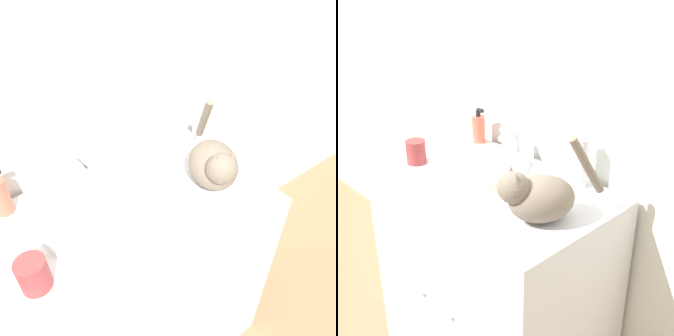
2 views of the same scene
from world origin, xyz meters
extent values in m
cube|color=silver|center=(0.00, 0.60, 1.25)|extent=(6.00, 0.05, 2.50)
cube|color=silver|center=(0.00, 0.28, 0.42)|extent=(0.84, 0.55, 0.84)
sphere|color=silver|center=(-0.08, 0.00, 0.46)|extent=(0.02, 0.02, 0.02)
sphere|color=silver|center=(0.08, 0.00, 0.46)|extent=(0.02, 0.02, 0.02)
cylinder|color=white|center=(-0.11, 0.30, 0.87)|extent=(0.37, 0.37, 0.04)
cylinder|color=silver|center=(-0.11, 0.50, 0.90)|extent=(0.02, 0.02, 0.11)
cylinder|color=silver|center=(-0.11, 0.45, 0.95)|extent=(0.02, 0.09, 0.02)
cylinder|color=white|center=(-0.18, 0.50, 0.86)|extent=(0.03, 0.03, 0.03)
cylinder|color=white|center=(-0.04, 0.50, 0.86)|extent=(0.03, 0.03, 0.03)
ellipsoid|color=#7A6B5B|center=(0.27, 0.23, 0.92)|extent=(0.24, 0.26, 0.15)
sphere|color=#7A6B5B|center=(0.23, 0.15, 0.97)|extent=(0.13, 0.13, 0.10)
cone|color=#7A6B5B|center=(0.21, 0.16, 1.01)|extent=(0.05, 0.05, 0.04)
cone|color=#7A6B5B|center=(0.26, 0.13, 1.01)|extent=(0.05, 0.05, 0.04)
cylinder|color=#7A6B5B|center=(0.34, 0.36, 1.01)|extent=(0.09, 0.13, 0.20)
cylinder|color=#EF6047|center=(-0.35, 0.50, 0.90)|extent=(0.06, 0.06, 0.12)
cylinder|color=black|center=(-0.35, 0.50, 0.98)|extent=(0.02, 0.02, 0.03)
cylinder|color=black|center=(-0.33, 0.50, 0.99)|extent=(0.03, 0.02, 0.02)
cylinder|color=silver|center=(0.21, 0.49, 0.93)|extent=(0.06, 0.06, 0.18)
cone|color=white|center=(0.21, 0.49, 1.04)|extent=(0.05, 0.05, 0.04)
cylinder|color=#9E3838|center=(-0.35, 0.19, 0.89)|extent=(0.08, 0.08, 0.09)
camera|label=1|loc=(-0.37, -0.38, 1.59)|focal=35.00mm
camera|label=2|loc=(1.11, -0.71, 1.61)|focal=50.00mm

